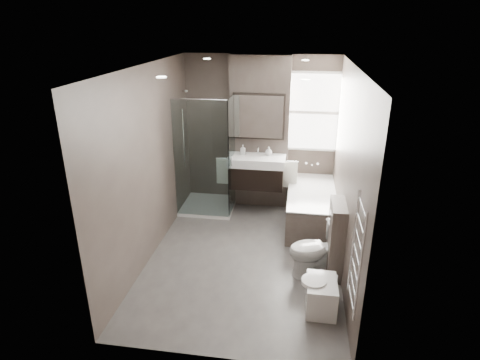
% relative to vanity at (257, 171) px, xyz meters
% --- Properties ---
extents(room, '(2.70, 3.90, 2.70)m').
position_rel_vanity_xyz_m(room, '(0.00, -1.43, 0.56)').
color(room, '#534F4C').
rests_on(room, ground).
extents(vanity_pier, '(1.00, 0.25, 2.60)m').
position_rel_vanity_xyz_m(vanity_pier, '(0.00, 0.35, 0.56)').
color(vanity_pier, '#4C423C').
rests_on(vanity_pier, ground).
extents(vanity, '(0.95, 0.47, 0.66)m').
position_rel_vanity_xyz_m(vanity, '(0.00, 0.00, 0.00)').
color(vanity, black).
rests_on(vanity, vanity_pier).
extents(mirror_cabinet, '(0.86, 0.08, 0.76)m').
position_rel_vanity_xyz_m(mirror_cabinet, '(0.00, 0.19, 0.89)').
color(mirror_cabinet, black).
rests_on(mirror_cabinet, vanity_pier).
extents(towel_left, '(0.24, 0.06, 0.44)m').
position_rel_vanity_xyz_m(towel_left, '(-0.56, -0.02, -0.02)').
color(towel_left, silver).
rests_on(towel_left, vanity_pier).
extents(towel_right, '(0.24, 0.06, 0.44)m').
position_rel_vanity_xyz_m(towel_right, '(0.56, -0.02, -0.02)').
color(towel_right, silver).
rests_on(towel_right, vanity_pier).
extents(shower_enclosure, '(0.90, 0.90, 2.00)m').
position_rel_vanity_xyz_m(shower_enclosure, '(-0.75, -0.08, -0.25)').
color(shower_enclosure, white).
rests_on(shower_enclosure, ground).
extents(bathtub, '(0.75, 1.60, 0.57)m').
position_rel_vanity_xyz_m(bathtub, '(0.92, -0.33, -0.43)').
color(bathtub, '#4C423C').
rests_on(bathtub, ground).
extents(window, '(0.98, 0.06, 1.33)m').
position_rel_vanity_xyz_m(window, '(0.90, 0.45, 0.93)').
color(window, white).
rests_on(window, room).
extents(toilet, '(0.80, 0.62, 0.72)m').
position_rel_vanity_xyz_m(toilet, '(0.97, -1.73, -0.38)').
color(toilet, white).
rests_on(toilet, ground).
extents(cistern_box, '(0.19, 0.55, 1.00)m').
position_rel_vanity_xyz_m(cistern_box, '(1.21, -1.68, -0.24)').
color(cistern_box, '#4C423C').
rests_on(cistern_box, ground).
extents(bidet, '(0.41, 0.47, 0.49)m').
position_rel_vanity_xyz_m(bidet, '(1.01, -2.44, -0.54)').
color(bidet, white).
rests_on(bidet, ground).
extents(towel_radiator, '(0.03, 0.49, 1.10)m').
position_rel_vanity_xyz_m(towel_radiator, '(1.25, -3.03, 0.38)').
color(towel_radiator, silver).
rests_on(towel_radiator, room).
extents(soap_bottle_a, '(0.08, 0.08, 0.17)m').
position_rel_vanity_xyz_m(soap_bottle_a, '(-0.24, 0.06, 0.34)').
color(soap_bottle_a, white).
rests_on(soap_bottle_a, vanity).
extents(soap_bottle_b, '(0.11, 0.11, 0.15)m').
position_rel_vanity_xyz_m(soap_bottle_b, '(0.19, 0.10, 0.33)').
color(soap_bottle_b, white).
rests_on(soap_bottle_b, vanity).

